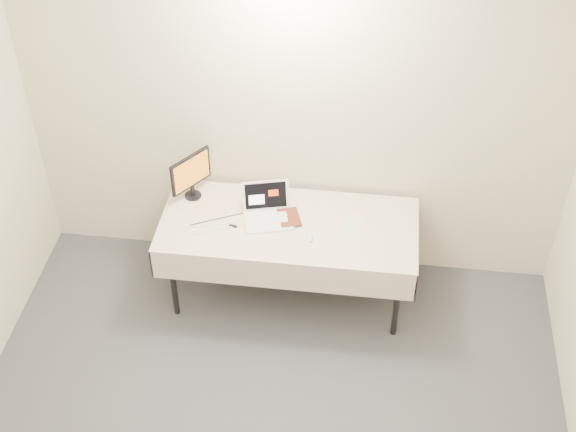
# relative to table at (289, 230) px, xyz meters

# --- Properties ---
(back_wall) EXTENTS (4.00, 0.10, 2.70)m
(back_wall) POSITION_rel_table_xyz_m (0.00, 0.45, 0.67)
(back_wall) COLOR beige
(back_wall) RESTS_ON ground
(table) EXTENTS (1.86, 0.81, 0.74)m
(table) POSITION_rel_table_xyz_m (0.00, 0.00, 0.00)
(table) COLOR black
(table) RESTS_ON ground
(laptop) EXTENTS (0.41, 0.40, 0.23)m
(laptop) POSITION_rel_table_xyz_m (-0.16, 0.06, 0.12)
(laptop) COLOR white
(laptop) RESTS_ON table
(monitor) EXTENTS (0.23, 0.31, 0.37)m
(monitor) POSITION_rel_table_xyz_m (-0.75, 0.22, 0.28)
(monitor) COLOR black
(monitor) RESTS_ON table
(book) EXTENTS (0.15, 0.07, 0.21)m
(book) POSITION_rel_table_xyz_m (-0.08, 0.03, 0.17)
(book) COLOR maroon
(book) RESTS_ON table
(alarm_clock) EXTENTS (0.14, 0.07, 0.06)m
(alarm_clock) POSITION_rel_table_xyz_m (-0.18, 0.27, 0.09)
(alarm_clock) COLOR black
(alarm_clock) RESTS_ON table
(clicker) EXTENTS (0.06, 0.10, 0.02)m
(clicker) POSITION_rel_table_xyz_m (0.17, -0.13, 0.07)
(clicker) COLOR silver
(clicker) RESTS_ON table
(paper_form) EXTENTS (0.22, 0.31, 0.00)m
(paper_form) POSITION_rel_table_xyz_m (0.46, 0.03, 0.06)
(paper_form) COLOR #C6EDBC
(paper_form) RESTS_ON table
(usb_dongle) EXTENTS (0.06, 0.03, 0.01)m
(usb_dongle) POSITION_rel_table_xyz_m (-0.39, -0.08, 0.07)
(usb_dongle) COLOR black
(usb_dongle) RESTS_ON table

